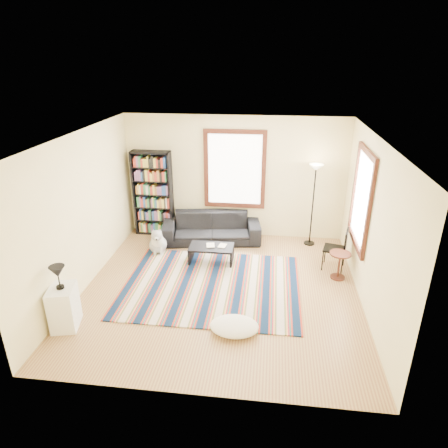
# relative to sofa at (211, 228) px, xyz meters

# --- Properties ---
(floor) EXTENTS (5.00, 5.00, 0.10)m
(floor) POSITION_rel_sofa_xyz_m (0.48, -2.05, -0.37)
(floor) COLOR #A98A4D
(floor) RESTS_ON ground
(ceiling) EXTENTS (5.00, 5.00, 0.10)m
(ceiling) POSITION_rel_sofa_xyz_m (0.48, -2.05, 2.53)
(ceiling) COLOR white
(ceiling) RESTS_ON floor
(wall_back) EXTENTS (5.00, 0.10, 2.80)m
(wall_back) POSITION_rel_sofa_xyz_m (0.48, 0.50, 1.08)
(wall_back) COLOR #FFEDAB
(wall_back) RESTS_ON floor
(wall_front) EXTENTS (5.00, 0.10, 2.80)m
(wall_front) POSITION_rel_sofa_xyz_m (0.48, -4.60, 1.08)
(wall_front) COLOR #FFEDAB
(wall_front) RESTS_ON floor
(wall_left) EXTENTS (0.10, 5.00, 2.80)m
(wall_left) POSITION_rel_sofa_xyz_m (-2.07, -2.05, 1.08)
(wall_left) COLOR #FFEDAB
(wall_left) RESTS_ON floor
(wall_right) EXTENTS (0.10, 5.00, 2.80)m
(wall_right) POSITION_rel_sofa_xyz_m (3.03, -2.05, 1.08)
(wall_right) COLOR #FFEDAB
(wall_right) RESTS_ON floor
(window_back) EXTENTS (1.20, 0.06, 1.60)m
(window_back) POSITION_rel_sofa_xyz_m (0.48, 0.42, 1.28)
(window_back) COLOR white
(window_back) RESTS_ON wall_back
(window_right) EXTENTS (0.06, 1.20, 1.60)m
(window_right) POSITION_rel_sofa_xyz_m (2.95, -1.25, 1.28)
(window_right) COLOR white
(window_right) RESTS_ON wall_right
(rug) EXTENTS (3.25, 2.60, 0.02)m
(rug) POSITION_rel_sofa_xyz_m (0.30, -1.95, -0.31)
(rug) COLOR #0B1E3A
(rug) RESTS_ON floor
(sofa) EXTENTS (1.19, 2.32, 0.65)m
(sofa) POSITION_rel_sofa_xyz_m (0.00, 0.00, 0.00)
(sofa) COLOR black
(sofa) RESTS_ON floor
(bookshelf) EXTENTS (0.90, 0.30, 2.00)m
(bookshelf) POSITION_rel_sofa_xyz_m (-1.41, 0.27, 0.68)
(bookshelf) COLOR black
(bookshelf) RESTS_ON floor
(coffee_table) EXTENTS (1.02, 0.78, 0.36)m
(coffee_table) POSITION_rel_sofa_xyz_m (0.15, -1.02, -0.14)
(coffee_table) COLOR black
(coffee_table) RESTS_ON floor
(book_a) EXTENTS (0.25, 0.20, 0.02)m
(book_a) POSITION_rel_sofa_xyz_m (0.05, -1.02, 0.05)
(book_a) COLOR beige
(book_a) RESTS_ON coffee_table
(book_b) EXTENTS (0.19, 0.23, 0.02)m
(book_b) POSITION_rel_sofa_xyz_m (0.30, -0.97, 0.04)
(book_b) COLOR beige
(book_b) RESTS_ON coffee_table
(floor_cushion) EXTENTS (0.91, 0.78, 0.19)m
(floor_cushion) POSITION_rel_sofa_xyz_m (0.85, -3.23, -0.23)
(floor_cushion) COLOR white
(floor_cushion) RESTS_ON floor
(floor_lamp) EXTENTS (0.35, 0.35, 1.86)m
(floor_lamp) POSITION_rel_sofa_xyz_m (2.24, 0.10, 0.61)
(floor_lamp) COLOR black
(floor_lamp) RESTS_ON floor
(side_table) EXTENTS (0.48, 0.48, 0.54)m
(side_table) POSITION_rel_sofa_xyz_m (2.68, -1.37, -0.05)
(side_table) COLOR #421610
(side_table) RESTS_ON floor
(folding_chair) EXTENTS (0.50, 0.49, 0.86)m
(folding_chair) POSITION_rel_sofa_xyz_m (2.63, -0.98, 0.11)
(folding_chair) COLOR black
(folding_chair) RESTS_ON floor
(white_cabinet) EXTENTS (0.48, 0.57, 0.70)m
(white_cabinet) POSITION_rel_sofa_xyz_m (-1.82, -3.41, 0.03)
(white_cabinet) COLOR white
(white_cabinet) RESTS_ON floor
(table_lamp) EXTENTS (0.29, 0.29, 0.38)m
(table_lamp) POSITION_rel_sofa_xyz_m (-1.82, -3.41, 0.57)
(table_lamp) COLOR black
(table_lamp) RESTS_ON white_cabinet
(dog) EXTENTS (0.55, 0.68, 0.59)m
(dog) POSITION_rel_sofa_xyz_m (-1.07, -0.72, -0.03)
(dog) COLOR silver
(dog) RESTS_ON floor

